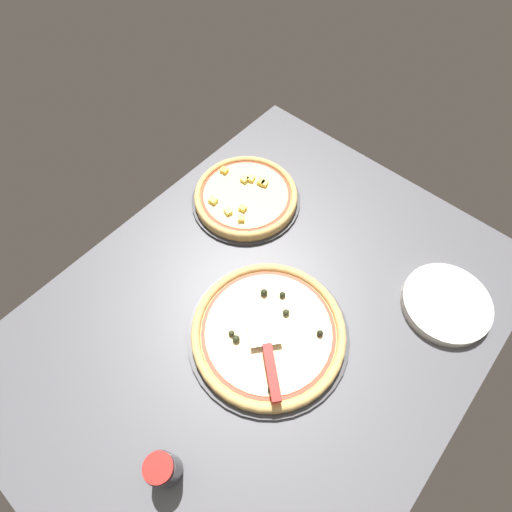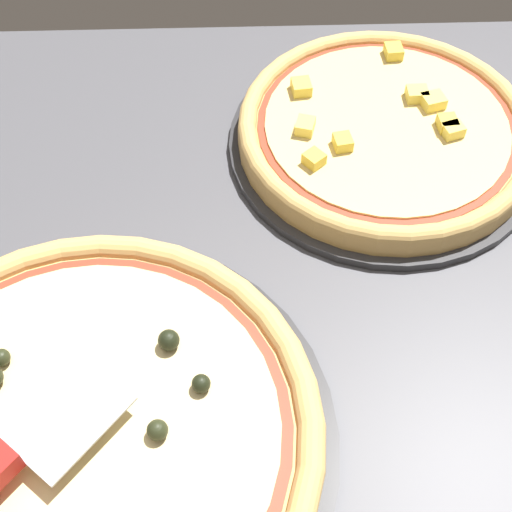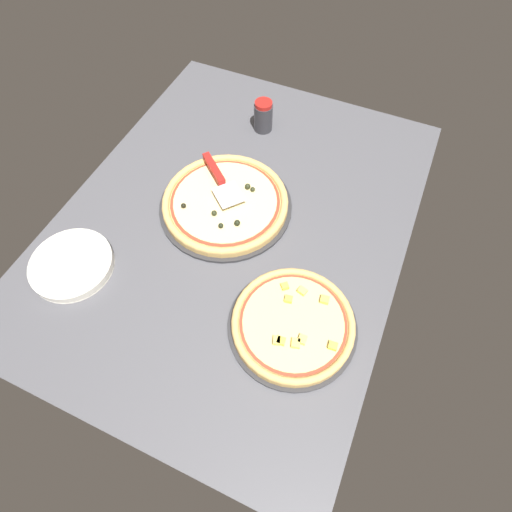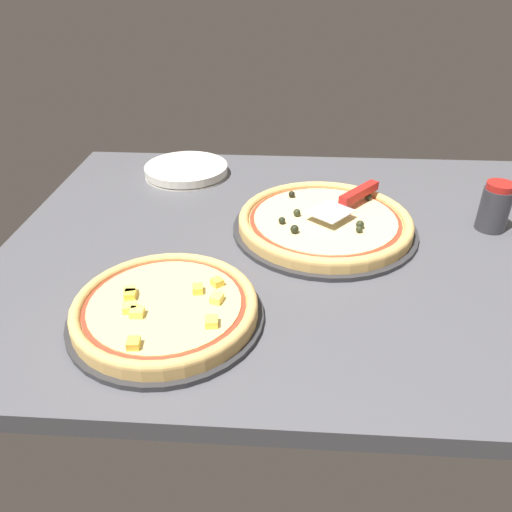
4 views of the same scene
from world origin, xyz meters
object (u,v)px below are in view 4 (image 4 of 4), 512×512
parmesan_shaker (495,207)px  pizza_back (165,307)px  serving_spatula (353,197)px  plate_stack (186,170)px  pizza_front (325,221)px

parmesan_shaker → pizza_back: bearing=28.9°
serving_spatula → parmesan_shaker: size_ratio=1.79×
pizza_back → plate_stack: 63.47cm
parmesan_shaker → serving_spatula: bearing=-4.5°
pizza_front → plate_stack: (36.68, -29.87, -1.11)cm
pizza_front → pizza_back: (28.60, 33.08, 0.13)cm
serving_spatula → plate_stack: serving_spatula is taller
pizza_back → plate_stack: pizza_back is taller
pizza_front → plate_stack: 47.31cm
pizza_back → parmesan_shaker: 75.38cm
pizza_front → serving_spatula: size_ratio=1.93×
serving_spatula → plate_stack: (43.14, -24.09, -4.49)cm
pizza_front → parmesan_shaker: 37.59cm
pizza_back → plate_stack: (8.07, -62.94, -1.24)cm
pizza_front → serving_spatula: serving_spatula is taller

